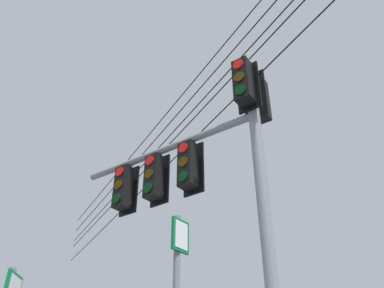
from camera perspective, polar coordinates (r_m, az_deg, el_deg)
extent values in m
cylinder|color=gray|center=(6.05, 10.69, -14.44)|extent=(0.20, 0.20, 6.51)
cylinder|color=gray|center=(8.03, -4.00, -0.84)|extent=(0.93, 3.95, 0.14)
cube|color=black|center=(7.29, 7.30, 8.65)|extent=(0.35, 0.35, 0.90)
cube|color=black|center=(7.41, 7.93, 7.92)|extent=(0.13, 0.44, 1.04)
cylinder|color=red|center=(7.38, 6.51, 11.10)|extent=(0.07, 0.20, 0.20)
cylinder|color=#3C2703|center=(7.18, 6.66, 9.38)|extent=(0.07, 0.20, 0.20)
cylinder|color=black|center=(6.98, 6.82, 7.56)|extent=(0.07, 0.20, 0.20)
cube|color=black|center=(7.71, 9.43, 6.16)|extent=(0.35, 0.35, 0.90)
cube|color=black|center=(7.59, 8.85, 6.84)|extent=(0.13, 0.44, 1.04)
cylinder|color=red|center=(8.02, 9.77, 7.20)|extent=(0.07, 0.20, 0.20)
cylinder|color=#3C2703|center=(7.83, 9.97, 5.52)|extent=(0.07, 0.20, 0.20)
cylinder|color=black|center=(7.65, 10.19, 3.76)|extent=(0.07, 0.20, 0.20)
cube|color=black|center=(7.44, -0.51, -3.04)|extent=(0.36, 0.36, 0.90)
cube|color=black|center=(7.55, 0.26, -3.56)|extent=(0.14, 0.44, 1.04)
cylinder|color=red|center=(7.48, -1.25, -0.53)|extent=(0.07, 0.20, 0.20)
cylinder|color=#3C2703|center=(7.32, -1.28, -2.51)|extent=(0.07, 0.20, 0.20)
cylinder|color=black|center=(7.17, -1.31, -4.58)|extent=(0.07, 0.20, 0.20)
cube|color=black|center=(7.87, -5.30, -4.68)|extent=(0.36, 0.36, 0.90)
cube|color=black|center=(7.98, -4.48, -5.14)|extent=(0.15, 0.44, 1.04)
cylinder|color=red|center=(7.91, -5.99, -2.31)|extent=(0.08, 0.20, 0.20)
cylinder|color=#3C2703|center=(7.76, -6.11, -4.21)|extent=(0.08, 0.20, 0.20)
cylinder|color=black|center=(7.62, -6.24, -6.19)|extent=(0.08, 0.20, 0.20)
cube|color=black|center=(8.35, -9.58, -6.11)|extent=(0.36, 0.36, 0.90)
cube|color=black|center=(8.46, -8.79, -6.55)|extent=(0.13, 0.44, 1.04)
cylinder|color=red|center=(8.39, -10.17, -3.85)|extent=(0.07, 0.20, 0.20)
cylinder|color=#3C2703|center=(8.25, -10.37, -5.67)|extent=(0.07, 0.20, 0.20)
cylinder|color=black|center=(8.12, -10.58, -7.55)|extent=(0.07, 0.20, 0.20)
cube|color=#0C7238|center=(4.33, -1.66, -12.75)|extent=(0.26, 0.09, 0.35)
cube|color=white|center=(4.32, -1.51, -12.71)|extent=(0.20, 0.06, 0.29)
cylinder|color=black|center=(8.26, 4.08, 4.46)|extent=(13.73, 17.89, 0.09)
cylinder|color=black|center=(8.62, 3.93, 7.51)|extent=(13.73, 17.89, 0.09)
cylinder|color=black|center=(8.79, 3.86, 8.79)|extent=(13.73, 17.89, 0.09)
cylinder|color=black|center=(9.08, 3.77, 10.77)|extent=(13.73, 17.89, 0.09)
cylinder|color=black|center=(9.40, 3.66, 12.80)|extent=(13.73, 17.89, 0.09)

